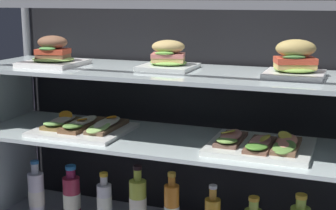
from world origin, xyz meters
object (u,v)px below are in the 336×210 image
at_px(plated_roll_sandwich_left_of_center, 168,58).
at_px(juice_bottle_front_second, 172,210).
at_px(plated_roll_sandwich_center, 53,55).
at_px(juice_bottle_front_fourth, 138,202).
at_px(juice_bottle_back_center, 36,192).
at_px(plated_roll_sandwich_right_of_center, 295,63).
at_px(juice_bottle_back_right, 72,195).
at_px(open_sandwich_tray_far_right, 84,126).
at_px(open_sandwich_tray_near_right_corner, 260,145).
at_px(juice_bottle_back_left, 104,201).

height_order(plated_roll_sandwich_left_of_center, juice_bottle_front_second, plated_roll_sandwich_left_of_center).
distance_m(plated_roll_sandwich_center, juice_bottle_front_fourth, 0.65).
height_order(juice_bottle_back_center, juice_bottle_front_second, juice_bottle_front_second).
distance_m(plated_roll_sandwich_center, plated_roll_sandwich_left_of_center, 0.44).
xyz_separation_m(plated_roll_sandwich_left_of_center, plated_roll_sandwich_right_of_center, (0.44, -0.03, 0.01)).
bearing_deg(plated_roll_sandwich_center, plated_roll_sandwich_left_of_center, 8.61).
relative_size(juice_bottle_back_right, juice_bottle_front_fourth, 0.83).
xyz_separation_m(plated_roll_sandwich_right_of_center, juice_bottle_back_right, (-0.87, 0.04, -0.59)).
bearing_deg(open_sandwich_tray_far_right, juice_bottle_back_center, 172.03).
height_order(open_sandwich_tray_far_right, open_sandwich_tray_near_right_corner, open_sandwich_tray_near_right_corner).
xyz_separation_m(plated_roll_sandwich_center, juice_bottle_back_left, (0.16, 0.07, -0.58)).
height_order(juice_bottle_back_right, juice_bottle_back_left, juice_bottle_back_right).
bearing_deg(open_sandwich_tray_far_right, plated_roll_sandwich_center, -173.94).
relative_size(plated_roll_sandwich_right_of_center, juice_bottle_back_right, 0.90).
xyz_separation_m(open_sandwich_tray_far_right, juice_bottle_front_fourth, (0.20, 0.05, -0.30)).
bearing_deg(plated_roll_sandwich_center, juice_bottle_front_second, 5.54).
height_order(juice_bottle_back_left, juice_bottle_front_fourth, juice_bottle_front_fourth).
relative_size(juice_bottle_back_right, juice_bottle_back_left, 1.03).
bearing_deg(juice_bottle_back_right, open_sandwich_tray_far_right, -32.02).
distance_m(juice_bottle_back_right, juice_bottle_back_left, 0.16).
height_order(juice_bottle_back_center, juice_bottle_front_fourth, juice_bottle_front_fourth).
bearing_deg(open_sandwich_tray_far_right, plated_roll_sandwich_right_of_center, 1.89).
bearing_deg(juice_bottle_front_second, plated_roll_sandwich_center, -174.46).
xyz_separation_m(plated_roll_sandwich_left_of_center, juice_bottle_back_right, (-0.43, 0.01, -0.59)).
distance_m(juice_bottle_back_center, juice_bottle_back_left, 0.31).
bearing_deg(open_sandwich_tray_near_right_corner, plated_roll_sandwich_right_of_center, 13.76).
bearing_deg(plated_roll_sandwich_left_of_center, open_sandwich_tray_near_right_corner, -8.62).
relative_size(plated_roll_sandwich_center, plated_roll_sandwich_left_of_center, 1.11).
bearing_deg(plated_roll_sandwich_right_of_center, juice_bottle_back_right, 177.20).
relative_size(plated_roll_sandwich_left_of_center, juice_bottle_back_left, 0.94).
height_order(open_sandwich_tray_far_right, juice_bottle_back_left, open_sandwich_tray_far_right).
relative_size(plated_roll_sandwich_left_of_center, juice_bottle_back_center, 0.86).
distance_m(plated_roll_sandwich_center, juice_bottle_back_center, 0.60).
relative_size(plated_roll_sandwich_center, plated_roll_sandwich_right_of_center, 1.13).
relative_size(juice_bottle_back_left, juice_bottle_front_second, 0.81).
relative_size(juice_bottle_back_center, juice_bottle_back_left, 1.09).
xyz_separation_m(plated_roll_sandwich_left_of_center, juice_bottle_back_center, (-0.58, -0.02, -0.58)).
height_order(plated_roll_sandwich_right_of_center, juice_bottle_back_left, plated_roll_sandwich_right_of_center).
bearing_deg(plated_roll_sandwich_center, plated_roll_sandwich_right_of_center, 2.42).
bearing_deg(juice_bottle_back_right, juice_bottle_back_center, -168.12).
height_order(plated_roll_sandwich_left_of_center, juice_bottle_front_fourth, plated_roll_sandwich_left_of_center).
xyz_separation_m(plated_roll_sandwich_center, juice_bottle_back_center, (-0.15, 0.05, -0.58)).
bearing_deg(plated_roll_sandwich_right_of_center, open_sandwich_tray_near_right_corner, -166.24).
bearing_deg(juice_bottle_front_second, open_sandwich_tray_near_right_corner, -5.47).
distance_m(plated_roll_sandwich_center, juice_bottle_front_second, 0.73).
distance_m(plated_roll_sandwich_right_of_center, open_sandwich_tray_near_right_corner, 0.29).
bearing_deg(plated_roll_sandwich_left_of_center, plated_roll_sandwich_right_of_center, -3.70).
bearing_deg(juice_bottle_back_center, juice_bottle_back_left, 3.87).
bearing_deg(plated_roll_sandwich_left_of_center, open_sandwich_tray_far_right, -170.52).
distance_m(open_sandwich_tray_near_right_corner, juice_bottle_front_fourth, 0.56).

